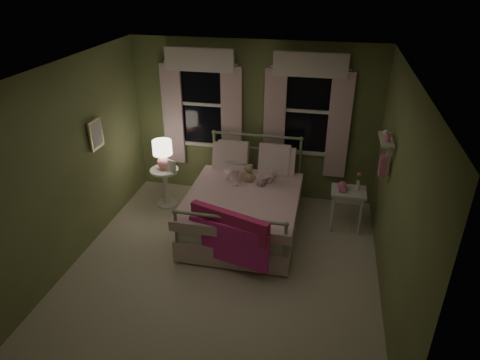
% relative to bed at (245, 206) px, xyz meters
% --- Properties ---
extents(room_shell, '(4.20, 4.20, 4.20)m').
position_rel_bed_xyz_m(room_shell, '(-0.09, -0.96, 0.92)').
color(room_shell, beige).
rests_on(room_shell, ground).
extents(bed, '(1.58, 2.04, 1.18)m').
position_rel_bed_xyz_m(bed, '(0.00, 0.00, 0.00)').
color(bed, white).
rests_on(bed, ground).
extents(pink_throw, '(1.08, 0.45, 0.71)m').
position_rel_bed_xyz_m(pink_throw, '(-0.00, -1.03, 0.23)').
color(pink_throw, '#D1296B').
rests_on(pink_throw, bed).
extents(child_left, '(0.35, 0.29, 0.81)m').
position_rel_bed_xyz_m(child_left, '(-0.28, 0.42, 0.59)').
color(child_left, '#F7D1DD').
rests_on(child_left, bed).
extents(child_right, '(0.37, 0.33, 0.64)m').
position_rel_bed_xyz_m(child_right, '(0.28, 0.42, 0.51)').
color(child_right, '#F7D1DD').
rests_on(child_right, bed).
extents(book_left, '(0.22, 0.16, 0.26)m').
position_rel_bed_xyz_m(book_left, '(-0.28, 0.17, 0.58)').
color(book_left, beige).
rests_on(book_left, child_left).
extents(book_right, '(0.21, 0.14, 0.26)m').
position_rel_bed_xyz_m(book_right, '(0.28, 0.17, 0.54)').
color(book_right, beige).
rests_on(book_right, child_right).
extents(teddy_bear, '(0.23, 0.18, 0.30)m').
position_rel_bed_xyz_m(teddy_bear, '(-0.00, 0.26, 0.41)').
color(teddy_bear, tan).
rests_on(teddy_bear, bed).
extents(nightstand_left, '(0.46, 0.46, 0.65)m').
position_rel_bed_xyz_m(nightstand_left, '(-1.41, 0.43, 0.03)').
color(nightstand_left, white).
rests_on(nightstand_left, ground).
extents(table_lamp, '(0.30, 0.30, 0.47)m').
position_rel_bed_xyz_m(table_lamp, '(-1.41, 0.43, 0.57)').
color(table_lamp, pink).
rests_on(table_lamp, nightstand_left).
extents(book_nightstand, '(0.23, 0.27, 0.02)m').
position_rel_bed_xyz_m(book_nightstand, '(-1.31, 0.35, 0.27)').
color(book_nightstand, beige).
rests_on(book_nightstand, nightstand_left).
extents(nightstand_right, '(0.50, 0.40, 0.64)m').
position_rel_bed_xyz_m(nightstand_right, '(1.48, 0.32, 0.17)').
color(nightstand_right, white).
rests_on(nightstand_right, ground).
extents(pink_toy, '(0.14, 0.18, 0.14)m').
position_rel_bed_xyz_m(pink_toy, '(1.38, 0.32, 0.32)').
color(pink_toy, pink).
rests_on(pink_toy, nightstand_right).
extents(bud_vase, '(0.06, 0.06, 0.28)m').
position_rel_bed_xyz_m(bud_vase, '(1.60, 0.37, 0.41)').
color(bud_vase, white).
rests_on(bud_vase, nightstand_right).
extents(window_left, '(1.34, 0.13, 1.96)m').
position_rel_bed_xyz_m(window_left, '(-0.94, 1.08, 1.24)').
color(window_left, black).
rests_on(window_left, room_shell).
extents(window_right, '(1.34, 0.13, 1.96)m').
position_rel_bed_xyz_m(window_right, '(0.76, 1.08, 1.24)').
color(window_right, black).
rests_on(window_right, room_shell).
extents(wall_shelf, '(0.15, 0.50, 0.60)m').
position_rel_bed_xyz_m(wall_shelf, '(1.81, -0.25, 1.14)').
color(wall_shelf, white).
rests_on(wall_shelf, room_shell).
extents(framed_picture, '(0.03, 0.32, 0.42)m').
position_rel_bed_xyz_m(framed_picture, '(-2.04, -0.36, 1.12)').
color(framed_picture, beige).
rests_on(framed_picture, room_shell).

